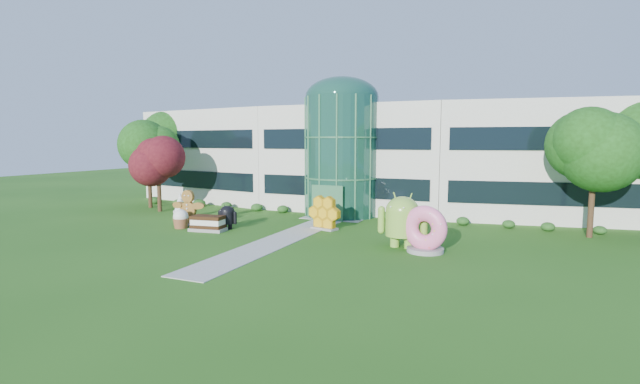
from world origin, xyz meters
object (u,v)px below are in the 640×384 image
at_px(android_green, 402,218).
at_px(gingerbread, 188,208).
at_px(android_black, 227,215).
at_px(donut, 426,229).

xyz_separation_m(android_green, gingerbread, (-16.20, 0.80, -0.45)).
relative_size(android_green, android_black, 1.81).
bearing_deg(donut, android_black, -176.59).
xyz_separation_m(android_green, donut, (1.48, -0.55, -0.44)).
height_order(donut, gingerbread, donut).
bearing_deg(gingerbread, android_green, -9.41).
relative_size(android_black, gingerbread, 0.68).
bearing_deg(android_green, android_black, -177.45).
height_order(android_green, donut, android_green).
bearing_deg(android_black, donut, 1.36).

